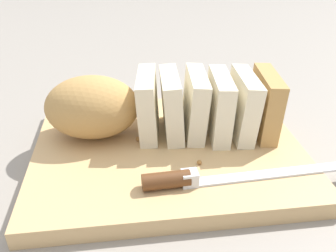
{
  "coord_description": "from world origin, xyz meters",
  "views": [
    {
      "loc": [
        -0.05,
        -0.44,
        0.31
      ],
      "look_at": [
        0.0,
        0.0,
        0.05
      ],
      "focal_mm": 38.51,
      "sensor_mm": 36.0,
      "label": 1
    }
  ],
  "objects": [
    {
      "name": "bread_knife",
      "position": [
        0.03,
        -0.09,
        0.03
      ],
      "size": [
        0.3,
        0.04,
        0.02
      ],
      "rotation": [
        0.0,
        0.0,
        0.07
      ],
      "color": "silver",
      "rests_on": "cutting_board"
    },
    {
      "name": "crumb_near_knife",
      "position": [
        0.03,
        -0.0,
        0.03
      ],
      "size": [
        0.0,
        0.0,
        0.0
      ],
      "primitive_type": "sphere",
      "color": "#996633",
      "rests_on": "cutting_board"
    },
    {
      "name": "crumb_stray_left",
      "position": [
        0.04,
        -0.05,
        0.03
      ],
      "size": [
        0.01,
        0.01,
        0.01
      ],
      "primitive_type": "sphere",
      "color": "#996633",
      "rests_on": "cutting_board"
    },
    {
      "name": "ground_plane",
      "position": [
        0.0,
        0.0,
        0.0
      ],
      "size": [
        3.0,
        3.0,
        0.0
      ],
      "primitive_type": "plane",
      "color": "gray"
    },
    {
      "name": "crumb_near_loaf",
      "position": [
        -0.04,
        0.01,
        0.03
      ],
      "size": [
        0.01,
        0.01,
        0.01
      ],
      "primitive_type": "sphere",
      "color": "#996633",
      "rests_on": "cutting_board"
    },
    {
      "name": "bread_loaf",
      "position": [
        -0.02,
        0.03,
        0.07
      ],
      "size": [
        0.35,
        0.12,
        0.09
      ],
      "rotation": [
        0.0,
        0.0,
        -0.07
      ],
      "color": "tan",
      "rests_on": "cutting_board"
    },
    {
      "name": "cutting_board",
      "position": [
        0.0,
        0.0,
        0.01
      ],
      "size": [
        0.39,
        0.31,
        0.02
      ],
      "primitive_type": "cube",
      "rotation": [
        0.0,
        0.0,
        0.02
      ],
      "color": "tan",
      "rests_on": "ground_plane"
    }
  ]
}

